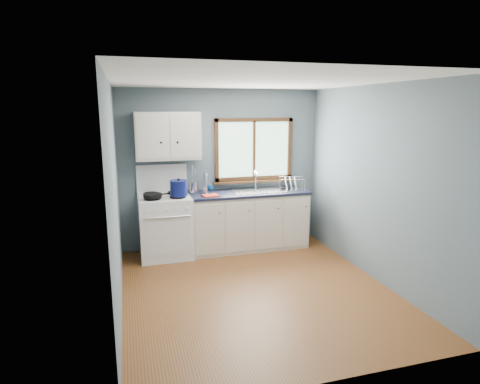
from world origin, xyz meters
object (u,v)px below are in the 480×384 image
object	(u,v)px
gas_range	(165,225)
skillet	(153,196)
sink	(259,195)
thermos	(205,183)
base_cabinets	(248,223)
dish_rack	(291,186)
utensil_crock	(194,187)
stockpot	(179,188)

from	to	relation	value
gas_range	skillet	distance (m)	0.55
gas_range	sink	world-z (taller)	gas_range
gas_range	thermos	world-z (taller)	gas_range
base_cabinets	dish_rack	world-z (taller)	dish_rack
gas_range	utensil_crock	world-z (taller)	gas_range
utensil_crock	dish_rack	xyz separation A→B (m)	(1.54, -0.18, -0.03)
thermos	dish_rack	xyz separation A→B (m)	(1.38, -0.12, -0.10)
base_cabinets	utensil_crock	size ratio (longest dim) A/B	4.35
base_cabinets	thermos	distance (m)	0.95
gas_range	stockpot	size ratio (longest dim) A/B	4.84
stockpot	thermos	size ratio (longest dim) A/B	0.91
gas_range	sink	size ratio (longest dim) A/B	1.62
base_cabinets	sink	xyz separation A→B (m)	(0.18, -0.00, 0.45)
skillet	utensil_crock	distance (m)	0.74
utensil_crock	dish_rack	size ratio (longest dim) A/B	0.92
base_cabinets	sink	distance (m)	0.48
stockpot	skillet	bearing A→B (deg)	-177.13
skillet	utensil_crock	world-z (taller)	utensil_crock
sink	dish_rack	xyz separation A→B (m)	(0.53, -0.03, 0.11)
dish_rack	skillet	bearing A→B (deg)	-157.98
thermos	gas_range	bearing A→B (deg)	-170.24
utensil_crock	dish_rack	bearing A→B (deg)	-6.62
skillet	thermos	distance (m)	0.86
stockpot	dish_rack	xyz separation A→B (m)	(1.82, 0.15, -0.10)
gas_range	thermos	distance (m)	0.87
sink	utensil_crock	world-z (taller)	utensil_crock
gas_range	dish_rack	distance (m)	2.08
base_cabinets	thermos	xyz separation A→B (m)	(-0.67, 0.09, 0.67)
utensil_crock	thermos	size ratio (longest dim) A/B	1.37
stockpot	utensil_crock	bearing A→B (deg)	49.51
base_cabinets	dish_rack	distance (m)	0.91
base_cabinets	sink	size ratio (longest dim) A/B	2.20
gas_range	sink	xyz separation A→B (m)	(1.49, 0.02, 0.37)
sink	utensil_crock	xyz separation A→B (m)	(-1.01, 0.15, 0.15)
sink	dish_rack	world-z (taller)	sink
base_cabinets	skillet	xyz separation A→B (m)	(-1.48, -0.19, 0.58)
skillet	utensil_crock	bearing A→B (deg)	7.42
sink	dish_rack	bearing A→B (deg)	-3.03
gas_range	thermos	xyz separation A→B (m)	(0.63, 0.11, 0.58)
gas_range	dish_rack	world-z (taller)	gas_range
base_cabinets	skillet	size ratio (longest dim) A/B	4.41
gas_range	stockpot	world-z (taller)	gas_range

